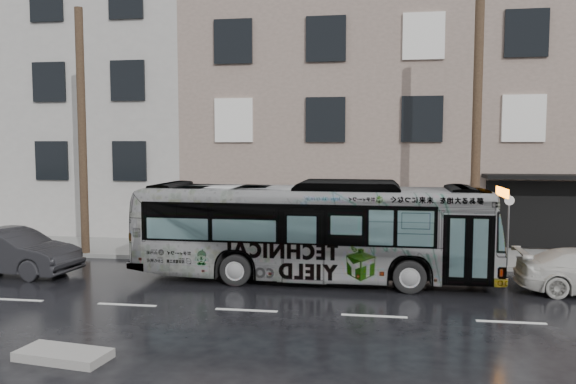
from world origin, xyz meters
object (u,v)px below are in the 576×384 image
object	(u,v)px
utility_pole_rear	(82,132)
bus	(312,231)
utility_pole_front	(477,131)
sign_post	(508,230)
dark_sedan	(11,252)

from	to	relation	value
utility_pole_rear	bus	distance (m)	9.60
utility_pole_front	sign_post	size ratio (longest dim) A/B	3.75
utility_pole_front	utility_pole_rear	bearing A→B (deg)	180.00
utility_pole_front	dark_sedan	distance (m)	15.72
sign_post	utility_pole_front	bearing A→B (deg)	180.00
bus	utility_pole_front	bearing A→B (deg)	-65.17
utility_pole_rear	dark_sedan	xyz separation A→B (m)	(-0.92, -3.04, -3.91)
utility_pole_front	dark_sedan	bearing A→B (deg)	-168.48
utility_pole_rear	utility_pole_front	bearing A→B (deg)	0.00
bus	dark_sedan	xyz separation A→B (m)	(-9.70, -0.74, -0.80)
utility_pole_rear	sign_post	world-z (taller)	utility_pole_rear
utility_pole_front	utility_pole_rear	distance (m)	14.00
utility_pole_rear	dark_sedan	bearing A→B (deg)	-106.77
utility_pole_front	dark_sedan	xyz separation A→B (m)	(-14.92, -3.04, -3.91)
sign_post	bus	distance (m)	6.72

